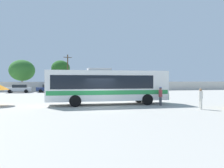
{
  "coord_description": "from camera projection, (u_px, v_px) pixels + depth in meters",
  "views": [
    {
      "loc": [
        -2.99,
        -17.79,
        2.35
      ],
      "look_at": [
        1.77,
        3.75,
        1.94
      ],
      "focal_mm": 33.22,
      "sensor_mm": 36.0,
      "label": 1
    }
  ],
  "objects": [
    {
      "name": "utility_pole_near",
      "position": [
        68.0,
        72.0,
        45.09
      ],
      "size": [
        1.77,
        0.56,
        7.91
      ],
      "color": "#4C3823",
      "rests_on": "ground_plane"
    },
    {
      "name": "perimeter_wall",
      "position": [
        81.0,
        86.0,
        43.94
      ],
      "size": [
        80.0,
        0.3,
        2.01
      ],
      "primitive_type": "cube",
      "color": "beige",
      "rests_on": "ground_plane"
    },
    {
      "name": "roadside_tree_midleft",
      "position": [
        61.0,
        68.0,
        47.56
      ],
      "size": [
        4.18,
        4.18,
        6.89
      ],
      "color": "brown",
      "rests_on": "ground_plane"
    },
    {
      "name": "coach_bus_white_green",
      "position": [
        107.0,
        85.0,
        19.91
      ],
      "size": [
        11.51,
        2.86,
        3.48
      ],
      "color": "white",
      "rests_on": "ground_plane"
    },
    {
      "name": "passenger_waiting_on_apron",
      "position": [
        201.0,
        97.0,
        16.69
      ],
      "size": [
        0.36,
        0.36,
        1.68
      ],
      "color": "silver",
      "rests_on": "ground_plane"
    },
    {
      "name": "attendant_by_bus_door",
      "position": [
        160.0,
        95.0,
        19.13
      ],
      "size": [
        0.39,
        0.39,
        1.68
      ],
      "color": "#4C4C51",
      "rests_on": "ground_plane"
    },
    {
      "name": "parked_car_third_black",
      "position": [
        87.0,
        88.0,
        41.27
      ],
      "size": [
        4.15,
        2.11,
        1.47
      ],
      "color": "black",
      "rests_on": "ground_plane"
    },
    {
      "name": "roadside_tree_left",
      "position": [
        22.0,
        70.0,
        47.62
      ],
      "size": [
        5.7,
        5.7,
        7.02
      ],
      "color": "brown",
      "rests_on": "ground_plane"
    },
    {
      "name": "parked_car_second_dark_blue",
      "position": [
        49.0,
        88.0,
        39.91
      ],
      "size": [
        4.42,
        2.09,
        1.51
      ],
      "color": "navy",
      "rests_on": "ground_plane"
    },
    {
      "name": "ground_plane",
      "position": [
        89.0,
        98.0,
        27.82
      ],
      "size": [
        300.0,
        300.0,
        0.0
      ],
      "primitive_type": "plane",
      "color": "#A3A099"
    },
    {
      "name": "parked_car_leftmost_silver",
      "position": [
        19.0,
        88.0,
        38.53
      ],
      "size": [
        4.58,
        2.29,
        1.51
      ],
      "color": "#B7BABF",
      "rests_on": "ground_plane"
    }
  ]
}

